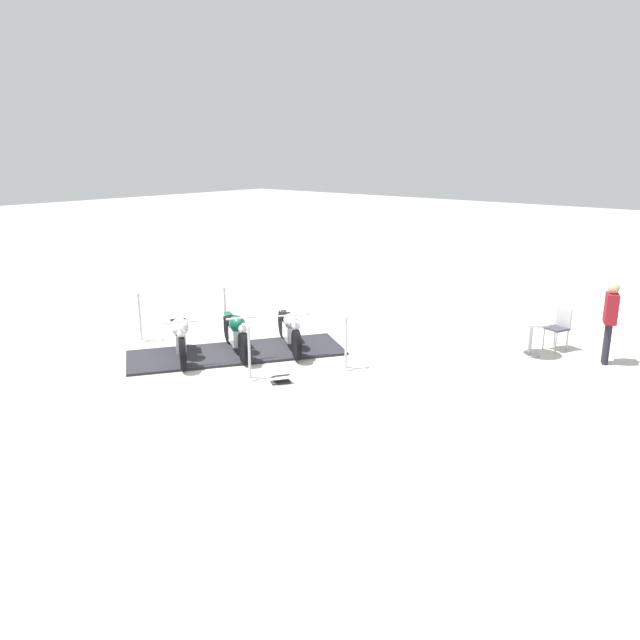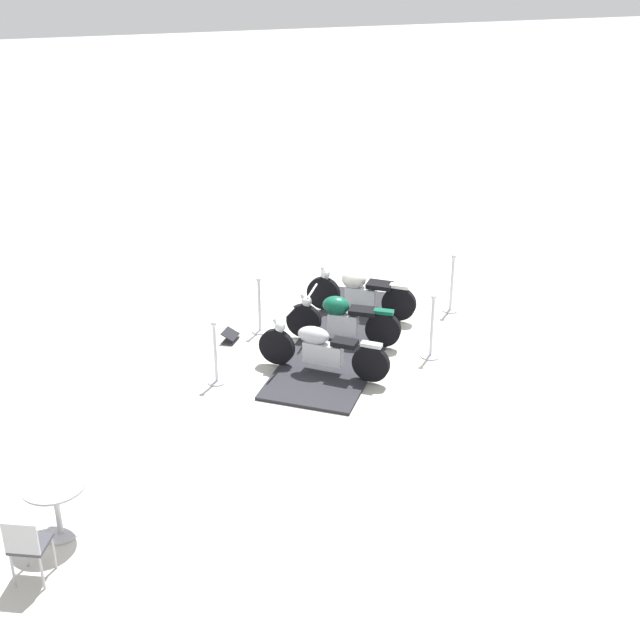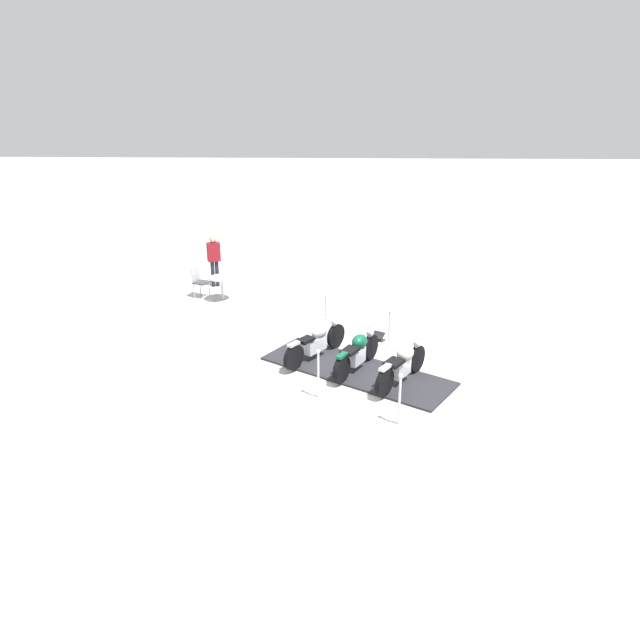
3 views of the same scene
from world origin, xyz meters
name	(u,v)px [view 1 (image 1 of 3)]	position (x,y,z in m)	size (l,w,h in m)	color
ground_plane	(237,354)	(0.00, 0.00, 0.00)	(80.00, 80.00, 0.00)	beige
display_platform	(237,353)	(0.00, 0.00, 0.03)	(4.50, 1.52, 0.05)	#28282D
motorcycle_cream	(180,336)	(0.59, 0.99, 0.52)	(1.78, 1.26, 0.93)	black
motorcycle_forest	(236,332)	(-0.03, 0.02, 0.49)	(1.81, 1.10, 0.90)	black
motorcycle_chrome	(290,329)	(-0.67, -0.94, 0.48)	(1.86, 1.41, 0.90)	black
stanchion_right_mid	(250,361)	(-1.29, 0.84, 0.37)	(0.30, 0.30, 1.06)	silver
stanchion_left_front	(140,324)	(2.34, 0.77, 0.39)	(0.31, 0.31, 1.13)	silver
stanchion_right_rear	(346,350)	(-2.34, -0.77, 0.39)	(0.29, 0.29, 1.09)	silver
stanchion_left_mid	(225,319)	(1.29, -0.84, 0.36)	(0.34, 0.34, 1.14)	silver
info_placard	(281,379)	(-1.87, 0.61, 0.07)	(0.38, 0.41, 0.20)	#333338
cafe_table	(531,330)	(-4.77, -3.95, 0.56)	(0.77, 0.77, 0.74)	#B7B7BC
cafe_chair_near_table	(559,326)	(-5.07, -4.72, 0.53)	(0.52, 0.52, 0.91)	#B7B7BC
bystander_person	(610,316)	(-6.15, -4.43, 1.00)	(0.36, 0.45, 1.67)	#23232D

